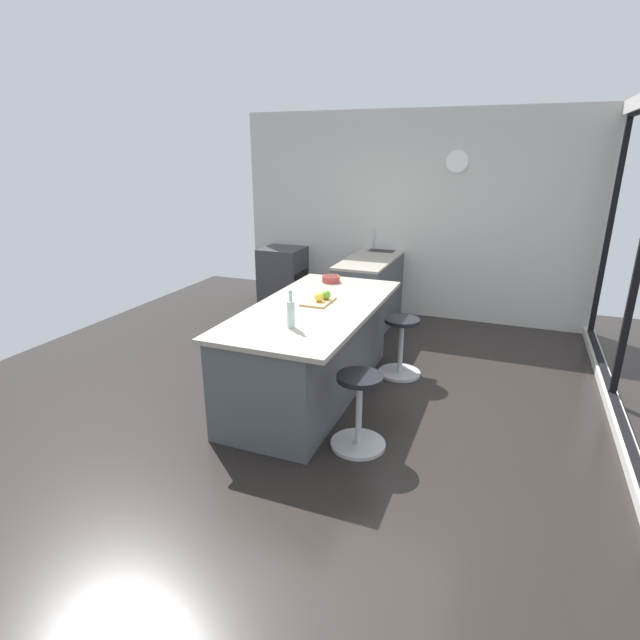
# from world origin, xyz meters

# --- Properties ---
(ground_plane) EXTENTS (7.67, 7.67, 0.00)m
(ground_plane) POSITION_xyz_m (0.00, 0.00, 0.00)
(ground_plane) COLOR black
(interior_partition_left) EXTENTS (0.15, 4.81, 2.77)m
(interior_partition_left) POSITION_xyz_m (-2.95, 0.00, 1.38)
(interior_partition_left) COLOR beige
(interior_partition_left) RESTS_ON ground_plane
(sink_cabinet) EXTENTS (2.21, 0.60, 1.19)m
(sink_cabinet) POSITION_xyz_m (-2.60, -0.33, 0.46)
(sink_cabinet) COLOR #4C5156
(sink_cabinet) RESTS_ON ground_plane
(oven_range) EXTENTS (0.60, 0.61, 0.88)m
(oven_range) POSITION_xyz_m (-2.60, -1.79, 0.44)
(oven_range) COLOR #38383D
(oven_range) RESTS_ON ground_plane
(kitchen_island) EXTENTS (2.30, 1.07, 0.89)m
(kitchen_island) POSITION_xyz_m (-0.08, -0.29, 0.45)
(kitchen_island) COLOR #4C5156
(kitchen_island) RESTS_ON ground_plane
(stool_by_window) EXTENTS (0.44, 0.44, 0.62)m
(stool_by_window) POSITION_xyz_m (-0.81, 0.42, 0.29)
(stool_by_window) COLOR #B7B7BC
(stool_by_window) RESTS_ON ground_plane
(stool_middle) EXTENTS (0.44, 0.44, 0.62)m
(stool_middle) POSITION_xyz_m (0.65, 0.42, 0.29)
(stool_middle) COLOR #B7B7BC
(stool_middle) RESTS_ON ground_plane
(cutting_board) EXTENTS (0.36, 0.24, 0.02)m
(cutting_board) POSITION_xyz_m (-0.18, -0.25, 0.90)
(cutting_board) COLOR tan
(cutting_board) RESTS_ON kitchen_island
(apple_yellow) EXTENTS (0.09, 0.09, 0.09)m
(apple_yellow) POSITION_xyz_m (-0.15, -0.23, 0.95)
(apple_yellow) COLOR gold
(apple_yellow) RESTS_ON cutting_board
(apple_green) EXTENTS (0.09, 0.09, 0.09)m
(apple_green) POSITION_xyz_m (-0.25, -0.20, 0.95)
(apple_green) COLOR #609E2D
(apple_green) RESTS_ON cutting_board
(water_bottle) EXTENTS (0.06, 0.06, 0.31)m
(water_bottle) POSITION_xyz_m (0.55, -0.19, 1.01)
(water_bottle) COLOR silver
(water_bottle) RESTS_ON kitchen_island
(fruit_bowl) EXTENTS (0.19, 0.19, 0.07)m
(fruit_bowl) POSITION_xyz_m (-0.95, -0.41, 0.93)
(fruit_bowl) COLOR #993833
(fruit_bowl) RESTS_ON kitchen_island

